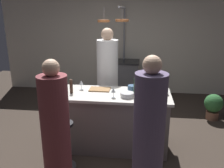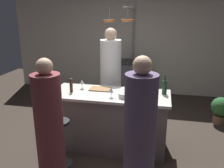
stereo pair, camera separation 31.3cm
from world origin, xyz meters
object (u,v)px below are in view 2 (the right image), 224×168
object	(u,v)px
potted_plant	(221,109)
wine_glass_near_left_guest	(111,91)
bar_stool_left	(61,141)
wine_bottle_white	(137,89)
guest_right	(140,136)
mixing_bowl_blue	(132,88)
mixing_bowl_steel	(125,95)
chef	(111,81)
wine_bottle_green	(165,87)
wine_bottle_red	(135,87)
wine_bottle_amber	(151,89)
pepper_mill	(71,85)
wine_glass_by_chef	(82,82)
stove_range	(131,79)
guest_left	(49,129)
bar_stool_right	(144,150)
cutting_board	(100,89)

from	to	relation	value
potted_plant	wine_glass_near_left_guest	bearing A→B (deg)	-142.32
bar_stool_left	wine_bottle_white	distance (m)	1.28
guest_right	mixing_bowl_blue	xyz separation A→B (m)	(-0.24, 1.18, 0.16)
mixing_bowl_steel	bar_stool_left	bearing A→B (deg)	-149.10
chef	wine_bottle_green	xyz separation A→B (m)	(0.96, -0.67, 0.17)
wine_bottle_red	wine_bottle_amber	size ratio (longest dim) A/B	1.12
pepper_mill	wine_glass_by_chef	world-z (taller)	pepper_mill
potted_plant	wine_bottle_white	xyz separation A→B (m)	(-1.48, -1.34, 0.73)
potted_plant	wine_bottle_amber	size ratio (longest dim) A/B	1.81
chef	pepper_mill	size ratio (longest dim) A/B	8.61
wine_bottle_amber	wine_glass_near_left_guest	distance (m)	0.57
stove_range	mixing_bowl_blue	size ratio (longest dim) A/B	6.24
guest_right	wine_glass_near_left_guest	size ratio (longest dim) A/B	11.45
wine_bottle_red	wine_bottle_amber	xyz separation A→B (m)	(0.23, -0.01, -0.02)
chef	guest_right	size ratio (longest dim) A/B	1.08
wine_bottle_amber	stove_range	bearing A→B (deg)	103.82
pepper_mill	wine_bottle_green	world-z (taller)	wine_bottle_green
guest_left	mixing_bowl_steel	world-z (taller)	guest_left
wine_bottle_red	wine_glass_by_chef	distance (m)	0.87
stove_range	chef	world-z (taller)	chef
wine_bottle_red	mixing_bowl_steel	distance (m)	0.21
wine_glass_by_chef	guest_left	bearing A→B (deg)	-92.57
guest_right	guest_left	world-z (taller)	guest_right
potted_plant	wine_glass_by_chef	distance (m)	2.72
chef	mixing_bowl_steel	xyz separation A→B (m)	(0.42, -0.94, 0.10)
pepper_mill	wine_glass_near_left_guest	world-z (taller)	pepper_mill
stove_range	wine_bottle_green	distance (m)	2.51
potted_plant	wine_bottle_white	bearing A→B (deg)	-137.88
bar_stool_left	wine_bottle_green	xyz separation A→B (m)	(1.36, 0.75, 0.64)
guest_right	wine_bottle_red	xyz separation A→B (m)	(-0.17, 0.98, 0.25)
wine_bottle_green	guest_right	bearing A→B (deg)	-102.76
bar_stool_right	potted_plant	bearing A→B (deg)	54.77
chef	guest_left	bearing A→B (deg)	-101.75
guest_left	mixing_bowl_blue	bearing A→B (deg)	54.22
wine_bottle_white	mixing_bowl_blue	bearing A→B (deg)	108.09
guest_right	cutting_board	size ratio (longest dim) A/B	5.22
wine_glass_by_chef	mixing_bowl_blue	bearing A→B (deg)	6.06
guest_left	wine_bottle_white	distance (m)	1.31
wine_bottle_white	wine_glass_near_left_guest	bearing A→B (deg)	-167.40
wine_glass_by_chef	chef	bearing A→B (deg)	64.97
chef	wine_glass_near_left_guest	xyz separation A→B (m)	(0.22, -0.99, 0.17)
wine_glass_by_chef	guest_right	bearing A→B (deg)	-46.68
stove_range	mixing_bowl_steel	world-z (taller)	mixing_bowl_steel
wine_bottle_amber	pepper_mill	bearing A→B (deg)	-177.31
potted_plant	wine_bottle_red	xyz separation A→B (m)	(-1.52, -1.24, 0.73)
potted_plant	chef	bearing A→B (deg)	-168.21
wine_bottle_green	mixing_bowl_steel	size ratio (longest dim) A/B	1.50
wine_glass_by_chef	mixing_bowl_steel	world-z (taller)	wine_glass_by_chef
wine_bottle_green	wine_glass_near_left_guest	xyz separation A→B (m)	(-0.74, -0.32, -0.01)
guest_right	pepper_mill	distance (m)	1.48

